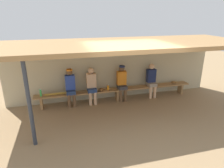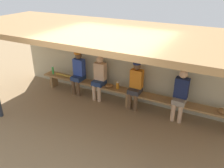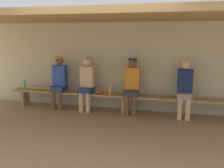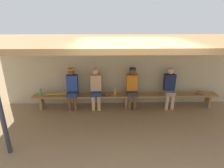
% 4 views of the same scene
% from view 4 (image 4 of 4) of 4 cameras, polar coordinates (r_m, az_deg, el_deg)
% --- Properties ---
extents(ground_plane, '(24.00, 24.00, 0.00)m').
position_cam_4_polar(ground_plane, '(4.90, 5.96, -15.53)').
color(ground_plane, '#937754').
extents(back_wall, '(8.00, 0.20, 2.20)m').
position_cam_4_polar(back_wall, '(6.22, 4.08, 3.79)').
color(back_wall, '#B7AD8C').
rests_on(back_wall, ground).
extents(dugout_roof, '(8.00, 2.80, 0.12)m').
position_cam_4_polar(dugout_roof, '(4.71, 5.91, 12.89)').
color(dugout_roof, '#9E7547').
rests_on(dugout_roof, back_wall).
extents(support_post, '(0.10, 0.10, 2.20)m').
position_cam_4_polar(support_post, '(4.40, -31.37, -6.42)').
color(support_post, '#2D333D').
rests_on(support_post, ground).
extents(bench, '(6.00, 0.36, 0.46)m').
position_cam_4_polar(bench, '(6.05, 4.31, -3.92)').
color(bench, '#9E7547').
rests_on(bench, ground).
extents(player_leftmost, '(0.34, 0.42, 1.34)m').
position_cam_4_polar(player_leftmost, '(6.22, 17.40, -0.73)').
color(player_leftmost, gray).
rests_on(player_leftmost, ground).
extents(player_in_blue, '(0.34, 0.42, 1.34)m').
position_cam_4_polar(player_in_blue, '(5.99, -12.20, -0.85)').
color(player_in_blue, navy).
rests_on(player_in_blue, ground).
extents(player_with_sunglasses, '(0.34, 0.42, 1.34)m').
position_cam_4_polar(player_with_sunglasses, '(5.93, 6.22, -0.71)').
color(player_with_sunglasses, '#333338').
rests_on(player_with_sunglasses, ground).
extents(player_shirtless_tan, '(0.34, 0.42, 1.34)m').
position_cam_4_polar(player_shirtless_tan, '(5.90, -4.96, -0.96)').
color(player_shirtless_tan, navy).
rests_on(player_shirtless_tan, ground).
extents(water_bottle_orange, '(0.06, 0.06, 0.27)m').
position_cam_4_polar(water_bottle_orange, '(6.30, -21.23, -2.27)').
color(water_bottle_orange, green).
rests_on(water_bottle_orange, bench).
extents(water_bottle_clear, '(0.08, 0.08, 0.21)m').
position_cam_4_polar(water_bottle_clear, '(5.94, 0.94, -2.50)').
color(water_bottle_clear, orange).
rests_on(water_bottle_clear, bench).
extents(baseball_glove_dark_brown, '(0.29, 0.29, 0.09)m').
position_cam_4_polar(baseball_glove_dark_brown, '(6.68, 25.47, -2.42)').
color(baseball_glove_dark_brown, olive).
rests_on(baseball_glove_dark_brown, bench).
extents(baseball_glove_tan, '(0.28, 0.29, 0.09)m').
position_cam_4_polar(baseball_glove_tan, '(5.95, -1.54, -3.05)').
color(baseball_glove_tan, brown).
rests_on(baseball_glove_tan, bench).
extents(baseball_bat, '(0.78, 0.09, 0.07)m').
position_cam_4_polar(baseball_bat, '(6.19, -16.56, -3.07)').
color(baseball_bat, '#B28C33').
rests_on(baseball_bat, bench).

